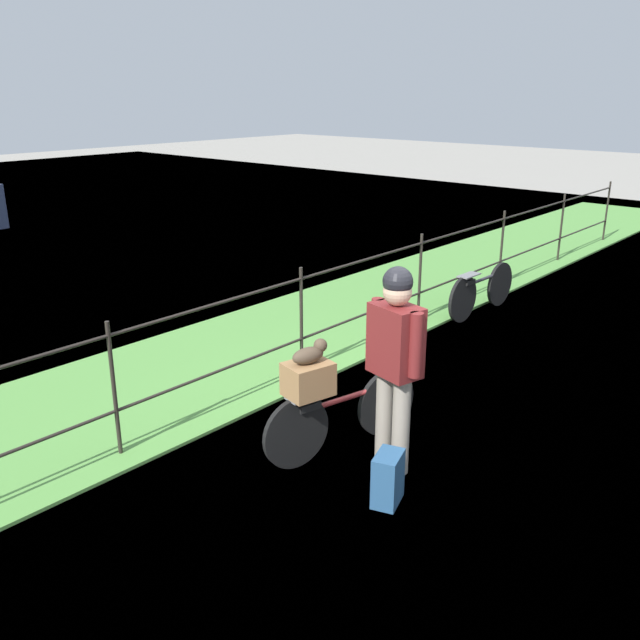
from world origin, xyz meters
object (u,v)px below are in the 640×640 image
Objects in this scene: backpack_on_paving at (388,479)px; wooden_crate at (308,379)px; bicycle_parked at (481,290)px; cyclist_person at (395,352)px; bicycle_main at (341,415)px; terrier_dog at (311,353)px.

wooden_crate is at bearing 68.44° from backpack_on_paving.
bicycle_parked is at bearing 2.00° from backpack_on_paving.
wooden_crate is 0.73m from cyclist_person.
bicycle_main is 0.54m from wooden_crate.
wooden_crate is 0.22× the size of cyclist_person.
wooden_crate reaches higher than bicycle_main.
cyclist_person is at bearing -56.23° from terrier_dog.
bicycle_parked is at bearing 10.83° from wooden_crate.
cyclist_person is (0.37, -0.55, 0.04)m from terrier_dog.
bicycle_parked is (4.46, 0.85, -0.42)m from wooden_crate.
wooden_crate is 1.12× the size of terrier_dog.
cyclist_person is (0.06, -0.48, 0.68)m from bicycle_main.
bicycle_main is 0.91× the size of cyclist_person.
backpack_on_paving is (-0.07, -0.82, -0.76)m from terrier_dog.
cyclist_person is (0.39, -0.55, 0.26)m from wooden_crate.
bicycle_main is at bearing -13.23° from wooden_crate.
cyclist_person reaches higher than bicycle_parked.
backpack_on_paving is at bearing -159.50° from bicycle_parked.
backpack_on_paving is at bearing -93.06° from wooden_crate.
wooden_crate is 0.99m from backpack_on_paving.
terrier_dog is at bearing 166.77° from bicycle_main.
wooden_crate is 0.21m from terrier_dog.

